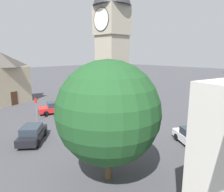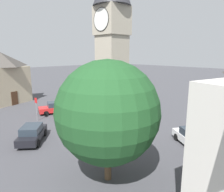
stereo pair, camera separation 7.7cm
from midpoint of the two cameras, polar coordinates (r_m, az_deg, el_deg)
ground_plane at (r=23.97m, az=0.09°, el=-7.42°), size 200.00×200.00×0.00m
clock_tower at (r=22.77m, az=0.10°, el=18.27°), size 4.02×4.02×17.98m
car_blue_kerb at (r=19.35m, az=21.61°, el=-10.71°), size 4.38×3.67×1.53m
car_silver_kerb at (r=20.24m, az=-21.27°, el=-9.68°), size 4.26×3.91×1.53m
car_red_corner at (r=28.53m, az=-15.51°, el=-3.10°), size 2.94×4.45×1.53m
pedestrian at (r=31.96m, az=11.09°, el=-0.85°), size 0.48×0.38×1.69m
tree at (r=12.30m, az=-1.05°, el=-4.51°), size 6.30×6.30×7.61m
building_terrace_right at (r=36.78m, az=-28.19°, el=4.56°), size 7.20×8.36×8.11m
road_sign at (r=25.58m, az=-20.28°, el=-2.49°), size 0.60×0.07×2.80m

